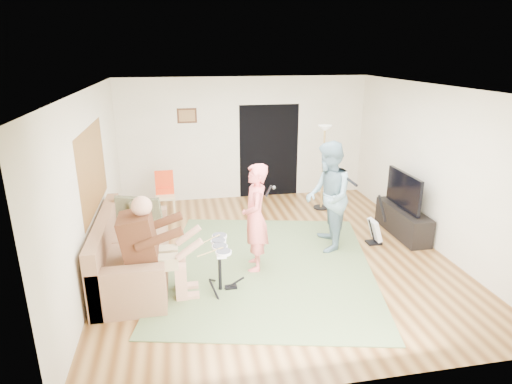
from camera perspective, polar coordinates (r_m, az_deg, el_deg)
floor at (r=7.22m, az=2.41°, el=-8.19°), size 6.00×6.00×0.00m
walls at (r=6.73m, az=2.56°, el=2.15°), size 5.50×6.00×2.70m
ceiling at (r=6.48m, az=2.74°, el=13.69°), size 6.00×6.00×0.00m
window_blinds at (r=6.82m, az=-20.93°, el=2.91°), size 0.00×2.05×2.05m
doorway at (r=9.74m, az=1.74°, el=5.46°), size 2.10×0.00×2.10m
picture_frame at (r=9.37m, az=-9.19°, el=10.01°), size 0.42×0.03×0.32m
area_rug at (r=6.81m, az=1.55°, el=-9.86°), size 3.94×4.37×0.02m
sofa at (r=6.69m, az=-16.73°, el=-8.30°), size 0.96×2.33×0.94m
drummer at (r=5.95m, az=-13.23°, el=-8.67°), size 0.95×0.53×1.46m
drum_kit at (r=6.07m, az=-4.84°, el=-10.23°), size 0.41×0.73×0.75m
singer at (r=6.43m, az=-0.10°, el=-3.47°), size 0.48×0.66×1.67m
microphone at (r=6.32m, az=1.68°, el=0.13°), size 0.06×0.06×0.24m
guitarist at (r=7.17m, az=9.57°, el=-0.63°), size 0.87×1.02×1.84m
guitar_held at (r=7.14m, az=11.22°, el=1.99°), size 0.12×0.60×0.26m
guitar_spare at (r=7.75m, az=15.61°, el=-4.88°), size 0.32×0.29×0.90m
torchiere_lamp at (r=8.96m, az=9.02°, el=5.22°), size 0.32×0.32×1.78m
dining_chair at (r=8.89m, az=-11.96°, el=-1.09°), size 0.40×0.42×0.91m
tv_cabinet at (r=8.30m, az=18.98°, el=-3.70°), size 0.40×1.40×0.50m
television at (r=8.08m, az=19.11°, el=0.22°), size 0.06×1.10×0.64m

